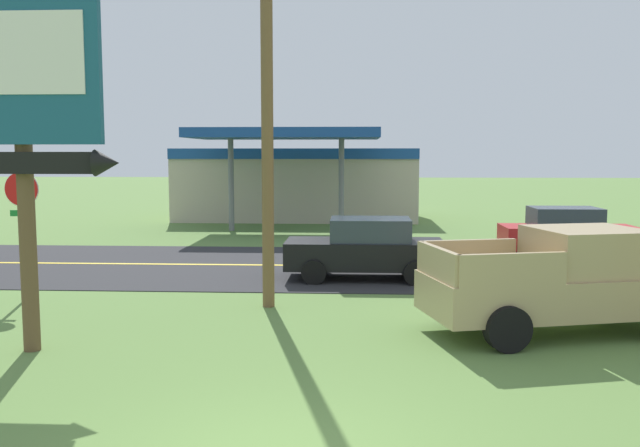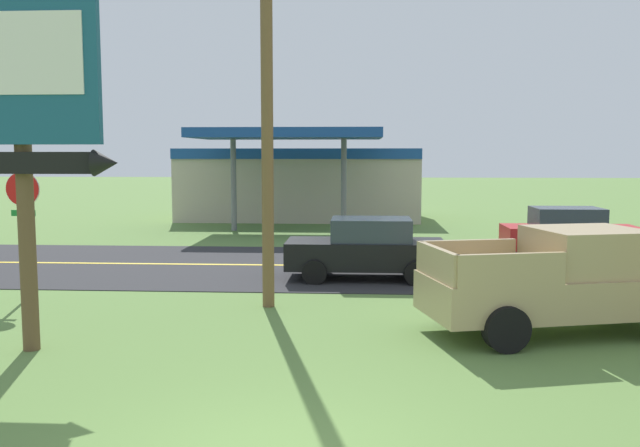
# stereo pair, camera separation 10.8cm
# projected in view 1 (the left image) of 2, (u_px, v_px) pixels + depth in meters

# --- Properties ---
(road_asphalt) EXTENTS (140.00, 8.00, 0.02)m
(road_asphalt) POSITION_uv_depth(u_px,v_px,m) (329.00, 266.00, 20.29)
(road_asphalt) COLOR #2B2B2D
(road_asphalt) RESTS_ON ground
(road_centre_line) EXTENTS (126.00, 0.20, 0.01)m
(road_centre_line) POSITION_uv_depth(u_px,v_px,m) (329.00, 266.00, 20.29)
(road_centre_line) COLOR gold
(road_centre_line) RESTS_ON road_asphalt
(motel_sign) EXTENTS (3.09, 0.54, 6.15)m
(motel_sign) POSITION_uv_depth(u_px,v_px,m) (21.00, 107.00, 11.07)
(motel_sign) COLOR brown
(motel_sign) RESTS_ON ground
(stop_sign) EXTENTS (0.80, 0.08, 2.95)m
(stop_sign) POSITION_uv_depth(u_px,v_px,m) (23.00, 212.00, 15.49)
(stop_sign) COLOR slate
(stop_sign) RESTS_ON ground
(utility_pole) EXTENTS (1.85, 0.26, 9.67)m
(utility_pole) POSITION_uv_depth(u_px,v_px,m) (267.00, 69.00, 14.45)
(utility_pole) COLOR brown
(utility_pole) RESTS_ON ground
(gas_station) EXTENTS (12.00, 11.50, 4.40)m
(gas_station) POSITION_uv_depth(u_px,v_px,m) (297.00, 181.00, 35.05)
(gas_station) COLOR beige
(gas_station) RESTS_ON ground
(pickup_tan_parked_on_lawn) EXTENTS (5.52, 3.18, 1.96)m
(pickup_tan_parked_on_lawn) POSITION_uv_depth(u_px,v_px,m) (567.00, 282.00, 12.71)
(pickup_tan_parked_on_lawn) COLOR tan
(pickup_tan_parked_on_lawn) RESTS_ON ground
(car_red_near_lane) EXTENTS (4.20, 2.00, 1.64)m
(car_red_near_lane) POSITION_uv_depth(u_px,v_px,m) (568.00, 233.00, 21.78)
(car_red_near_lane) COLOR red
(car_red_near_lane) RESTS_ON ground
(car_black_mid_lane) EXTENTS (4.20, 2.00, 1.64)m
(car_black_mid_lane) POSITION_uv_depth(u_px,v_px,m) (366.00, 248.00, 18.16)
(car_black_mid_lane) COLOR black
(car_black_mid_lane) RESTS_ON ground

